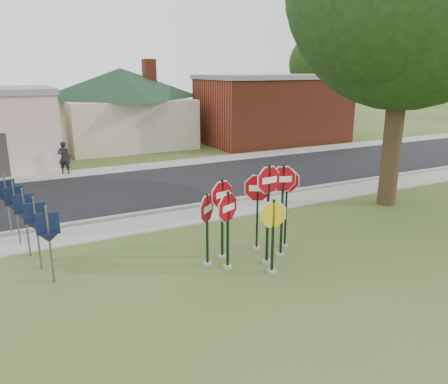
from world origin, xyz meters
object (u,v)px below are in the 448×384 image
stop_sign_yellow (273,229)px  pedestrian (64,158)px  stop_sign_left (228,220)px

stop_sign_yellow → pedestrian: bearing=102.7°
stop_sign_yellow → pedestrian: (-3.16, 14.01, -0.35)m
stop_sign_left → pedestrian: (-2.27, 13.23, -0.47)m
stop_sign_yellow → stop_sign_left: 1.19m
stop_sign_left → pedestrian: bearing=99.7°
stop_sign_yellow → stop_sign_left: stop_sign_left is taller
pedestrian → stop_sign_yellow: bearing=127.2°
stop_sign_yellow → stop_sign_left: bearing=138.7°
stop_sign_left → pedestrian: size_ratio=1.37×
stop_sign_yellow → pedestrian: size_ratio=1.28×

